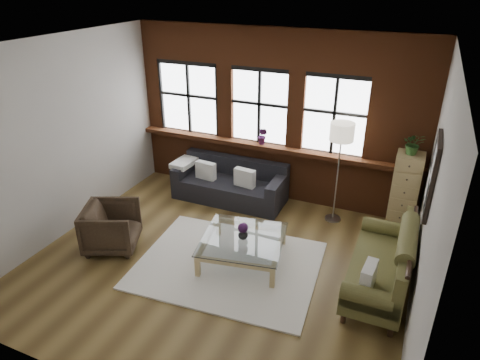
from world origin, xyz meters
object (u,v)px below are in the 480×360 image
at_px(drawer_chest, 404,193).
at_px(vase, 243,234).
at_px(armchair, 112,227).
at_px(coffee_table, 243,249).
at_px(floor_lamp, 338,170).
at_px(vintage_settee, 380,259).
at_px(dark_sofa, 230,181).

bearing_deg(drawer_chest, vase, -138.16).
xyz_separation_m(armchair, vase, (2.06, 0.50, 0.10)).
height_order(coffee_table, floor_lamp, floor_lamp).
distance_m(armchair, vase, 2.12).
bearing_deg(armchair, drawer_chest, -83.29).
relative_size(vase, drawer_chest, 0.11).
bearing_deg(vintage_settee, armchair, -171.19).
height_order(vintage_settee, vase, vintage_settee).
xyz_separation_m(coffee_table, drawer_chest, (2.12, 1.90, 0.51)).
bearing_deg(coffee_table, drawer_chest, 41.84).
relative_size(vintage_settee, vase, 11.84).
bearing_deg(dark_sofa, drawer_chest, 3.38).
bearing_deg(coffee_table, floor_lamp, 60.11).
distance_m(vase, floor_lamp, 2.09).
xyz_separation_m(dark_sofa, armchair, (-1.05, -2.22, -0.02)).
distance_m(dark_sofa, floor_lamp, 2.11).
bearing_deg(coffee_table, dark_sofa, 120.51).
height_order(coffee_table, drawer_chest, drawer_chest).
bearing_deg(dark_sofa, vase, -59.49).
bearing_deg(dark_sofa, coffee_table, -59.49).
relative_size(vintage_settee, floor_lamp, 0.96).
relative_size(armchair, vase, 5.11).
xyz_separation_m(vintage_settee, coffee_table, (-1.97, -0.12, -0.31)).
xyz_separation_m(dark_sofa, floor_lamp, (2.02, 0.05, 0.60)).
height_order(dark_sofa, coffee_table, dark_sofa).
bearing_deg(dark_sofa, armchair, -115.32).
relative_size(vase, floor_lamp, 0.08).
relative_size(coffee_table, vase, 7.63).
relative_size(vintage_settee, drawer_chest, 1.35).
distance_m(vintage_settee, drawer_chest, 1.79).
xyz_separation_m(drawer_chest, floor_lamp, (-1.11, -0.14, 0.28)).
xyz_separation_m(coffee_table, vase, (0.00, 0.00, 0.28)).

